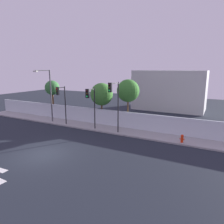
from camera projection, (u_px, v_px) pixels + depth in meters
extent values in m
plane|color=#1F242D|center=(44.00, 154.00, 16.06)|extent=(80.00, 80.00, 0.00)
cube|color=#979797|center=(98.00, 128.00, 23.14)|extent=(36.00, 2.40, 0.15)
cube|color=silver|center=(104.00, 117.00, 24.06)|extent=(36.00, 0.18, 1.80)
cylinder|color=black|center=(118.00, 108.00, 20.75)|extent=(0.12, 0.12, 5.18)
cylinder|color=black|center=(114.00, 83.00, 19.68)|extent=(0.27, 1.39, 0.08)
cube|color=black|center=(110.00, 87.00, 19.20)|extent=(0.36, 0.24, 0.90)
sphere|color=black|center=(109.00, 85.00, 19.05)|extent=(0.18, 0.18, 0.18)
sphere|color=#33260A|center=(109.00, 88.00, 19.11)|extent=(0.18, 0.18, 0.18)
sphere|color=#19F24C|center=(109.00, 91.00, 19.17)|extent=(0.18, 0.18, 0.18)
cylinder|color=black|center=(95.00, 108.00, 22.11)|extent=(0.12, 0.12, 4.50)
cylinder|color=black|center=(91.00, 89.00, 20.98)|extent=(0.23, 1.54, 0.08)
cube|color=black|center=(87.00, 93.00, 20.35)|extent=(0.36, 0.23, 0.90)
sphere|color=black|center=(87.00, 91.00, 20.19)|extent=(0.18, 0.18, 0.18)
sphere|color=#33260A|center=(87.00, 94.00, 20.25)|extent=(0.18, 0.18, 0.18)
sphere|color=#19F24C|center=(87.00, 96.00, 20.30)|extent=(0.18, 0.18, 0.18)
cylinder|color=black|center=(65.00, 106.00, 23.98)|extent=(0.12, 0.12, 4.48)
cylinder|color=black|center=(61.00, 88.00, 23.17)|extent=(0.28, 0.98, 0.08)
cube|color=black|center=(58.00, 91.00, 22.87)|extent=(0.37, 0.27, 0.90)
sphere|color=red|center=(57.00, 89.00, 22.73)|extent=(0.18, 0.18, 0.18)
sphere|color=#33260A|center=(57.00, 91.00, 22.79)|extent=(0.18, 0.18, 0.18)
sphere|color=black|center=(57.00, 94.00, 22.84)|extent=(0.18, 0.18, 0.18)
cylinder|color=#4C4C51|center=(51.00, 96.00, 25.04)|extent=(0.16, 0.16, 6.34)
cylinder|color=#4C4C51|center=(43.00, 70.00, 23.66)|extent=(0.37, 1.89, 0.10)
cube|color=beige|center=(36.00, 71.00, 22.92)|extent=(0.63, 0.32, 0.16)
cylinder|color=red|center=(182.00, 139.00, 18.21)|extent=(0.24, 0.24, 0.56)
sphere|color=red|center=(182.00, 136.00, 18.14)|extent=(0.26, 0.26, 0.26)
cylinder|color=red|center=(180.00, 139.00, 18.28)|extent=(0.10, 0.09, 0.09)
cylinder|color=red|center=(184.00, 139.00, 18.12)|extent=(0.10, 0.09, 0.09)
cylinder|color=brown|center=(53.00, 104.00, 28.63)|extent=(0.24, 0.24, 3.53)
sphere|color=#347235|center=(52.00, 88.00, 28.15)|extent=(1.99, 1.99, 1.99)
cylinder|color=brown|center=(102.00, 112.00, 25.07)|extent=(0.20, 0.20, 2.86)
sphere|color=#39772D|center=(102.00, 94.00, 24.63)|extent=(2.72, 2.72, 2.72)
cylinder|color=brown|center=(128.00, 112.00, 23.42)|extent=(0.16, 0.16, 3.51)
sphere|color=#367B2C|center=(128.00, 91.00, 22.92)|extent=(2.54, 2.54, 2.54)
cube|color=#B2B2B2|center=(169.00, 90.00, 33.71)|extent=(11.22, 6.00, 6.40)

